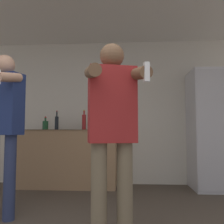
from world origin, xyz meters
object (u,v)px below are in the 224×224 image
at_px(bottle_short_whiskey, 57,122).
at_px(person_woman_foreground, 112,125).
at_px(bottle_tall_gin, 92,124).
at_px(bottle_amber_bourbon, 84,122).
at_px(bottle_red_label, 100,124).
at_px(bottle_dark_rum, 45,125).
at_px(refrigerator, 211,130).
at_px(person_man_side, 2,118).

height_order(bottle_short_whiskey, person_woman_foreground, person_woman_foreground).
relative_size(bottle_tall_gin, bottle_amber_bourbon, 0.83).
height_order(bottle_short_whiskey, bottle_red_label, bottle_short_whiskey).
bearing_deg(bottle_dark_rum, bottle_short_whiskey, 0.00).
bearing_deg(bottle_amber_bourbon, bottle_tall_gin, 0.00).
relative_size(refrigerator, bottle_dark_rum, 8.47).
xyz_separation_m(bottle_amber_bourbon, person_man_side, (-0.62, -1.54, -0.02)).
bearing_deg(person_woman_foreground, bottle_short_whiskey, 116.95).
bearing_deg(bottle_dark_rum, refrigerator, -0.28).
bearing_deg(bottle_short_whiskey, bottle_amber_bourbon, -0.00).
height_order(bottle_dark_rum, bottle_amber_bourbon, bottle_amber_bourbon).
height_order(refrigerator, bottle_amber_bourbon, refrigerator).
relative_size(bottle_tall_gin, person_man_side, 0.16).
xyz_separation_m(bottle_short_whiskey, person_man_side, (-0.15, -1.54, -0.01)).
relative_size(bottle_tall_gin, bottle_red_label, 1.01).
height_order(bottle_dark_rum, person_woman_foreground, person_woman_foreground).
relative_size(bottle_amber_bourbon, person_woman_foreground, 0.20).
distance_m(refrigerator, bottle_dark_rum, 2.73).
height_order(refrigerator, bottle_tall_gin, refrigerator).
relative_size(bottle_dark_rum, bottle_short_whiskey, 0.69).
bearing_deg(bottle_tall_gin, bottle_dark_rum, 180.00).
bearing_deg(refrigerator, person_woman_foreground, -124.68).
xyz_separation_m(bottle_tall_gin, person_man_side, (-0.76, -1.54, 0.01)).
bearing_deg(bottle_short_whiskey, person_woman_foreground, -63.05).
height_order(refrigerator, bottle_dark_rum, refrigerator).
distance_m(bottle_red_label, person_woman_foreground, 2.15).
bearing_deg(bottle_short_whiskey, refrigerator, -0.30).
distance_m(bottle_dark_rum, person_woman_foreground, 2.47).
bearing_deg(bottle_dark_rum, person_woman_foreground, -59.03).
distance_m(bottle_tall_gin, person_man_side, 1.71).
bearing_deg(person_man_side, bottle_short_whiskey, 84.39).
xyz_separation_m(bottle_amber_bourbon, bottle_red_label, (0.27, 0.00, -0.04)).
xyz_separation_m(bottle_dark_rum, bottle_tall_gin, (0.80, -0.00, 0.02)).
distance_m(bottle_dark_rum, bottle_tall_gin, 0.80).
xyz_separation_m(refrigerator, bottle_red_label, (-1.80, 0.01, 0.10)).
bearing_deg(person_woman_foreground, bottle_amber_bourbon, 106.11).
distance_m(refrigerator, bottle_tall_gin, 1.93).
xyz_separation_m(bottle_dark_rum, person_man_side, (0.04, -1.54, 0.03)).
bearing_deg(bottle_short_whiskey, bottle_red_label, 0.00).
relative_size(refrigerator, bottle_tall_gin, 6.92).
height_order(bottle_tall_gin, bottle_short_whiskey, bottle_short_whiskey).
xyz_separation_m(bottle_dark_rum, bottle_amber_bourbon, (0.66, -0.00, 0.05)).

